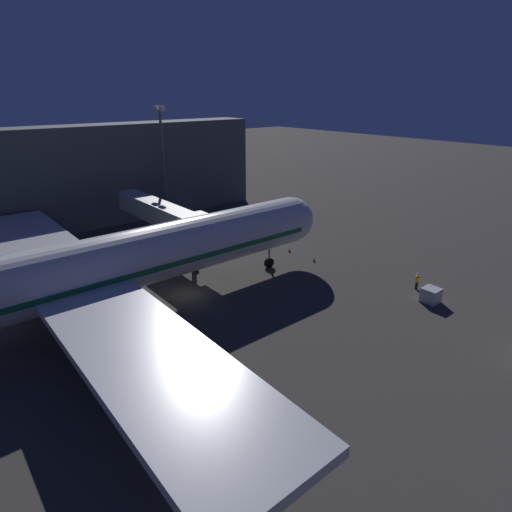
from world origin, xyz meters
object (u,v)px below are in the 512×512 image
(apron_floodlight_mast, at_px, (163,156))
(ground_crew_near_nose_gear, at_px, (417,280))
(traffic_cone_nose_port, at_px, (314,260))
(traffic_cone_nose_starboard, at_px, (289,250))
(airliner_at_gate, at_px, (65,278))
(jet_bridge, at_px, (167,216))
(baggage_container_near_belt, at_px, (431,295))

(apron_floodlight_mast, distance_m, ground_crew_near_nose_gear, 41.78)
(apron_floodlight_mast, xyz_separation_m, ground_crew_near_nose_gear, (-39.99, -7.85, -9.24))
(traffic_cone_nose_port, xyz_separation_m, traffic_cone_nose_starboard, (4.40, 0.00, 0.00))
(airliner_at_gate, xyz_separation_m, traffic_cone_nose_starboard, (2.20, -28.18, -4.90))
(jet_bridge, relative_size, traffic_cone_nose_starboard, 36.56)
(traffic_cone_nose_port, relative_size, traffic_cone_nose_starboard, 1.00)
(apron_floodlight_mast, distance_m, traffic_cone_nose_port, 29.89)
(apron_floodlight_mast, relative_size, ground_crew_near_nose_gear, 9.49)
(baggage_container_near_belt, xyz_separation_m, ground_crew_near_nose_gear, (2.46, -1.57, 0.29))
(ground_crew_near_nose_gear, distance_m, traffic_cone_nose_starboard, 16.92)
(baggage_container_near_belt, distance_m, ground_crew_near_nose_gear, 2.93)
(traffic_cone_nose_port, distance_m, traffic_cone_nose_starboard, 4.40)
(airliner_at_gate, xyz_separation_m, baggage_container_near_belt, (-16.94, -29.31, -4.44))
(ground_crew_near_nose_gear, bearing_deg, airliner_at_gate, 64.87)
(baggage_container_near_belt, bearing_deg, ground_crew_near_nose_gear, -32.49)
(airliner_at_gate, distance_m, apron_floodlight_mast, 34.74)
(airliner_at_gate, distance_m, traffic_cone_nose_starboard, 28.69)
(ground_crew_near_nose_gear, bearing_deg, traffic_cone_nose_port, 12.38)
(airliner_at_gate, relative_size, ground_crew_near_nose_gear, 31.45)
(traffic_cone_nose_starboard, bearing_deg, jet_bridge, 55.81)
(ground_crew_near_nose_gear, relative_size, traffic_cone_nose_starboard, 3.39)
(apron_floodlight_mast, relative_size, traffic_cone_nose_port, 32.12)
(traffic_cone_nose_starboard, bearing_deg, apron_floodlight_mast, 12.46)
(jet_bridge, height_order, ground_crew_near_nose_gear, jet_bridge)
(ground_crew_near_nose_gear, xyz_separation_m, traffic_cone_nose_port, (12.29, 2.70, -0.75))
(baggage_container_near_belt, bearing_deg, traffic_cone_nose_port, 4.39)
(jet_bridge, bearing_deg, traffic_cone_nose_starboard, -124.19)
(airliner_at_gate, distance_m, jet_bridge, 18.83)
(airliner_at_gate, xyz_separation_m, jet_bridge, (10.92, -15.34, 0.13))
(apron_floodlight_mast, relative_size, baggage_container_near_belt, 11.11)
(jet_bridge, bearing_deg, airliner_at_gate, 125.45)
(airliner_at_gate, distance_m, traffic_cone_nose_port, 28.69)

